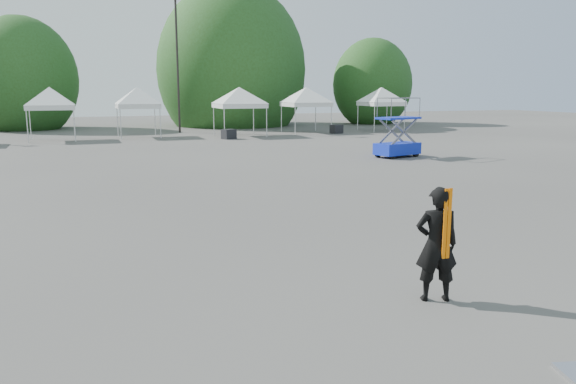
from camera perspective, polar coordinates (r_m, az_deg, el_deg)
name	(u,v)px	position (r m, az deg, el deg)	size (l,w,h in m)	color
ground	(317,249)	(11.41, 3.00, -5.85)	(120.00, 120.00, 0.00)	#474442
light_pole_east	(177,57)	(42.72, -11.19, 13.34)	(0.60, 0.25, 9.80)	black
tree_mid_w	(21,80)	(50.13, -25.46, 10.27)	(4.16, 4.16, 6.33)	#382314
tree_mid_e	(232,70)	(50.85, -5.74, 12.22)	(5.12, 5.12, 7.79)	#382314
tree_far_e	(372,84)	(53.95, 8.55, 10.76)	(3.84, 3.84, 5.84)	#382314
tent_d	(49,91)	(38.20, -23.08, 9.40)	(4.01, 4.01, 3.88)	silver
tent_e	(137,91)	(39.09, -15.09, 9.87)	(3.84, 3.84, 3.88)	silver
tent_f	(239,91)	(38.79, -4.98, 10.18)	(4.41, 4.41, 3.88)	silver
tent_g	(306,91)	(41.97, 1.84, 10.23)	(4.29, 4.29, 3.88)	silver
tent_h	(382,91)	(44.19, 9.49, 10.10)	(3.98, 3.98, 3.88)	silver
man	(437,244)	(8.80, 14.87, -5.13)	(0.75, 0.61, 1.77)	black
scissor_lift	(398,127)	(27.17, 11.10, 6.46)	(2.37, 1.59, 2.80)	#0D30B0
crate_mid	(229,134)	(36.70, -6.04, 5.87)	(0.82, 0.64, 0.64)	black
crate_east	(336,129)	(41.32, 4.95, 6.38)	(0.80, 0.62, 0.62)	black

